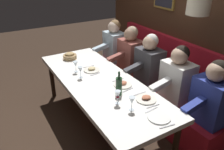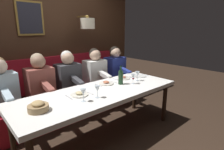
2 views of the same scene
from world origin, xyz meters
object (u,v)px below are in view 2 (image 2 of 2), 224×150
at_px(diner_nearest, 115,66).
at_px(wine_glass_0, 133,77).
at_px(diner_middle, 68,75).
at_px(diner_far, 40,80).
at_px(wine_glass_3, 97,89).
at_px(diner_near, 95,70).
at_px(diner_farthest, 1,87).
at_px(bread_bowl, 38,107).
at_px(dining_table, 102,95).
at_px(wine_glass_2, 137,74).
at_px(wine_glass_1, 83,92).
at_px(wine_bottle, 121,77).

bearing_deg(diner_nearest, wine_glass_0, 152.82).
bearing_deg(diner_nearest, diner_middle, 90.00).
xyz_separation_m(diner_middle, diner_far, (0.00, 0.50, 0.00)).
relative_size(diner_far, wine_glass_3, 4.82).
xyz_separation_m(diner_near, diner_farthest, (0.00, 1.62, 0.00)).
height_order(diner_near, bread_bowl, diner_near).
bearing_deg(wine_glass_0, wine_glass_3, 97.12).
distance_m(diner_nearest, diner_far, 1.63).
height_order(dining_table, bread_bowl, bread_bowl).
distance_m(diner_nearest, wine_glass_3, 1.68).
bearing_deg(diner_far, wine_glass_2, -124.19).
bearing_deg(wine_glass_1, diner_nearest, -55.00).
distance_m(diner_far, wine_glass_0, 1.49).
distance_m(dining_table, wine_glass_1, 0.48).
xyz_separation_m(diner_near, diner_middle, (0.00, 0.59, 0.00)).
distance_m(diner_near, wine_glass_2, 0.93).
relative_size(diner_far, wine_bottle, 2.64).
relative_size(wine_bottle, bread_bowl, 1.36).
height_order(diner_nearest, wine_glass_3, diner_nearest).
bearing_deg(wine_glass_3, diner_nearest, -50.65).
bearing_deg(wine_glass_1, wine_glass_3, -93.79).
xyz_separation_m(wine_glass_0, wine_glass_2, (0.07, -0.18, 0.00)).
xyz_separation_m(dining_table, diner_nearest, (0.88, -1.08, 0.14)).
height_order(wine_glass_0, bread_bowl, wine_glass_0).
bearing_deg(diner_far, diner_farthest, 90.00).
bearing_deg(wine_glass_2, diner_farthest, 64.20).
relative_size(dining_table, bread_bowl, 11.21).
xyz_separation_m(dining_table, wine_bottle, (0.04, -0.43, 0.18)).
bearing_deg(diner_near, wine_bottle, 172.03).
bearing_deg(wine_glass_1, diner_farthest, 32.46).
height_order(dining_table, wine_glass_1, wine_glass_1).
distance_m(diner_near, wine_glass_3, 1.30).
relative_size(diner_near, diner_middle, 1.00).
bearing_deg(wine_glass_3, diner_farthest, 39.31).
xyz_separation_m(diner_farthest, wine_glass_2, (-0.90, -1.85, 0.04)).
bearing_deg(wine_glass_0, diner_middle, 33.44).
bearing_deg(wine_glass_1, wine_glass_0, -85.07).
xyz_separation_m(wine_glass_0, wine_glass_1, (-0.09, 1.00, 0.00)).
relative_size(wine_glass_2, wine_glass_3, 1.00).
bearing_deg(bread_bowl, diner_near, -57.20).
bearing_deg(dining_table, wine_bottle, -84.66).
distance_m(diner_near, wine_bottle, 0.85).
bearing_deg(diner_middle, diner_farthest, 90.00).
xyz_separation_m(diner_nearest, diner_far, (0.00, 1.63, 0.00)).
bearing_deg(wine_bottle, dining_table, 95.34).
bearing_deg(diner_nearest, wine_bottle, 142.00).
xyz_separation_m(dining_table, wine_glass_0, (-0.08, -0.59, 0.18)).
relative_size(diner_nearest, diner_far, 1.00).
bearing_deg(diner_near, diner_middle, 90.00).
relative_size(wine_glass_1, wine_glass_2, 1.00).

